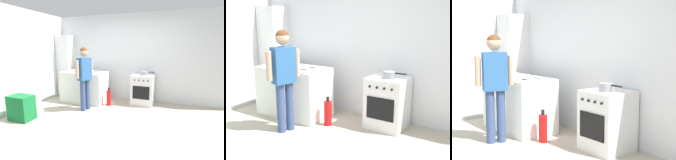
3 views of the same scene
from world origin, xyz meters
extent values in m
plane|color=#ADA38E|center=(0.00, 0.00, 0.00)|extent=(8.00, 8.00, 0.00)
cube|color=silver|center=(0.00, 1.95, 1.30)|extent=(6.00, 0.10, 2.60)
cube|color=silver|center=(-2.60, 0.40, 1.30)|extent=(0.10, 3.10, 2.60)
cube|color=white|center=(-1.35, 1.20, 0.45)|extent=(1.30, 0.70, 0.90)
cube|color=white|center=(0.35, 1.58, 0.42)|extent=(0.61, 0.60, 0.85)
cube|color=black|center=(0.35, 1.27, 0.40)|extent=(0.46, 0.01, 0.36)
cylinder|color=black|center=(0.21, 1.46, 0.85)|extent=(0.20, 0.20, 0.01)
cylinder|color=black|center=(0.49, 1.46, 0.85)|extent=(0.20, 0.20, 0.01)
cylinder|color=black|center=(0.21, 1.70, 0.85)|extent=(0.20, 0.20, 0.01)
cylinder|color=black|center=(0.49, 1.70, 0.85)|extent=(0.20, 0.20, 0.01)
cylinder|color=black|center=(0.17, 1.26, 0.74)|extent=(0.04, 0.02, 0.04)
cylinder|color=black|center=(0.29, 1.26, 0.74)|extent=(0.04, 0.02, 0.04)
cylinder|color=black|center=(0.41, 1.26, 0.74)|extent=(0.04, 0.02, 0.04)
cylinder|color=black|center=(0.53, 1.26, 0.74)|extent=(0.04, 0.02, 0.04)
cylinder|color=gray|center=(0.38, 1.50, 0.91)|extent=(0.19, 0.19, 0.11)
cylinder|color=black|center=(0.57, 1.50, 0.95)|extent=(0.18, 0.02, 0.02)
cube|color=silver|center=(-1.19, 1.06, 0.90)|extent=(0.24, 0.09, 0.01)
cube|color=black|center=(-1.02, 1.10, 0.91)|extent=(0.11, 0.05, 0.01)
cube|color=silver|center=(-0.94, 1.41, 0.90)|extent=(0.10, 0.07, 0.01)
cube|color=black|center=(-1.03, 1.36, 0.91)|extent=(0.11, 0.08, 0.01)
cube|color=silver|center=(-1.72, 1.16, 0.90)|extent=(0.14, 0.06, 0.01)
cube|color=black|center=(-1.60, 1.18, 0.91)|extent=(0.11, 0.05, 0.01)
cylinder|color=#384C7A|center=(-0.99, 0.47, 0.40)|extent=(0.13, 0.13, 0.80)
cylinder|color=#384C7A|center=(-0.94, 0.63, 0.40)|extent=(0.13, 0.13, 0.80)
cube|color=#2D609E|center=(-0.96, 0.55, 1.08)|extent=(0.30, 0.39, 0.56)
cylinder|color=tan|center=(-1.04, 0.32, 1.09)|extent=(0.09, 0.09, 0.44)
cylinder|color=tan|center=(-0.89, 0.78, 1.09)|extent=(0.09, 0.09, 0.44)
sphere|color=tan|center=(-0.96, 0.55, 1.50)|extent=(0.22, 0.22, 0.22)
sphere|color=brown|center=(-0.96, 0.55, 1.52)|extent=(0.20, 0.20, 0.20)
cylinder|color=red|center=(-0.52, 1.10, 0.21)|extent=(0.13, 0.13, 0.42)
cylinder|color=black|center=(-0.52, 1.10, 0.46)|extent=(0.05, 0.05, 0.08)
cube|color=#197238|center=(-2.00, -0.51, 0.14)|extent=(0.52, 0.36, 0.28)
cube|color=#197238|center=(-2.00, -0.51, 0.42)|extent=(0.52, 0.36, 0.28)
cube|color=white|center=(-2.30, 1.68, 1.00)|extent=(0.48, 0.44, 2.00)
camera|label=1|loc=(1.23, -3.30, 1.63)|focal=28.00mm
camera|label=2|loc=(2.04, -2.57, 1.86)|focal=45.00mm
camera|label=3|loc=(3.56, -1.84, 1.62)|focal=55.00mm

